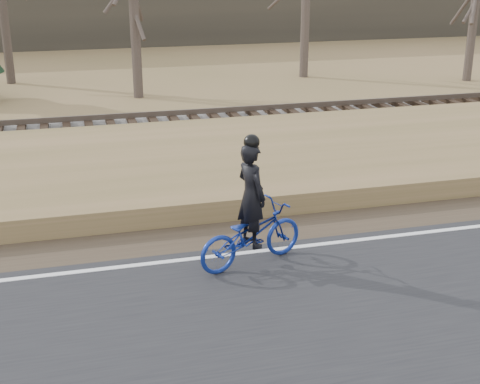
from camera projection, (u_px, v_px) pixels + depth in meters
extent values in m
plane|color=olive|center=(290.00, 256.00, 11.77)|extent=(120.00, 120.00, 0.00)
cube|color=black|center=(347.00, 327.00, 9.49)|extent=(120.00, 6.00, 0.06)
cube|color=silver|center=(286.00, 248.00, 11.93)|extent=(120.00, 0.12, 0.01)
cube|color=#473A2B|center=(269.00, 229.00, 12.85)|extent=(120.00, 1.60, 0.04)
cube|color=olive|center=(231.00, 173.00, 15.51)|extent=(120.00, 5.00, 0.44)
cube|color=slate|center=(198.00, 132.00, 18.97)|extent=(120.00, 3.00, 0.45)
cube|color=black|center=(198.00, 122.00, 18.87)|extent=(120.00, 2.40, 0.14)
cube|color=brown|center=(203.00, 123.00, 18.16)|extent=(120.00, 0.07, 0.15)
cube|color=brown|center=(193.00, 112.00, 19.47)|extent=(120.00, 0.07, 0.15)
imported|color=navy|center=(251.00, 235.00, 11.18)|extent=(2.12, 1.32, 1.05)
imported|color=black|center=(251.00, 195.00, 10.94)|extent=(0.61, 0.75, 1.77)
sphere|color=black|center=(252.00, 142.00, 10.64)|extent=(0.26, 0.26, 0.26)
cylinder|color=#4B3E37|center=(134.00, 13.00, 23.63)|extent=(0.36, 0.36, 6.01)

